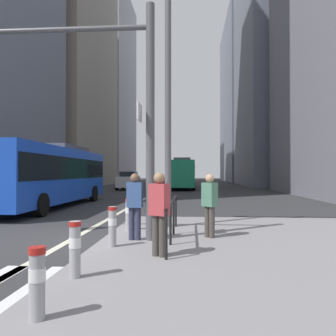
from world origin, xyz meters
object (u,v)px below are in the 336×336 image
at_px(street_lamp_post, 168,64).
at_px(bollard_right, 112,224).
at_px(car_receding_near, 185,178).
at_px(bollard_back, 129,212).
at_px(pedestrian_far, 135,203).
at_px(bollard_front, 37,279).
at_px(car_oncoming_mid, 128,181).
at_px(traffic_signal_gantry, 75,85).
at_px(pedestrian_waiting, 159,210).
at_px(pedestrian_walking, 210,202).
at_px(city_bus_blue_oncoming, 51,173).
at_px(bollard_left, 75,246).
at_px(city_bus_red_receding, 182,173).

relative_size(street_lamp_post, bollard_right, 8.74).
relative_size(car_receding_near, bollard_back, 4.75).
bearing_deg(pedestrian_far, bollard_front, -94.36).
height_order(car_oncoming_mid, traffic_signal_gantry, traffic_signal_gantry).
height_order(street_lamp_post, bollard_back, street_lamp_post).
distance_m(pedestrian_waiting, pedestrian_walking, 2.34).
height_order(bollard_front, bollard_back, bollard_back).
xyz_separation_m(bollard_right, pedestrian_waiting, (1.16, -0.81, 0.44)).
distance_m(traffic_signal_gantry, bollard_right, 3.72).
relative_size(city_bus_blue_oncoming, traffic_signal_gantry, 1.95).
xyz_separation_m(car_receding_near, traffic_signal_gantry, (-1.98, -43.63, 3.11)).
xyz_separation_m(bollard_left, pedestrian_waiting, (1.23, 1.46, 0.44)).
distance_m(city_bus_blue_oncoming, city_bus_red_receding, 21.72).
height_order(city_bus_red_receding, bollard_right, city_bus_red_receding).
distance_m(bollard_back, pedestrian_walking, 2.54).
bearing_deg(pedestrian_far, city_bus_blue_oncoming, 124.24).
relative_size(city_bus_red_receding, car_oncoming_mid, 2.85).
height_order(street_lamp_post, pedestrian_waiting, street_lamp_post).
bearing_deg(bollard_back, pedestrian_walking, -21.78).
distance_m(street_lamp_post, pedestrian_walking, 4.68).
relative_size(city_bus_blue_oncoming, street_lamp_post, 1.46).
bearing_deg(bollard_front, pedestrian_walking, 65.85).
distance_m(street_lamp_post, pedestrian_waiting, 5.57).
height_order(bollard_back, pedestrian_far, pedestrian_far).
bearing_deg(street_lamp_post, city_bus_blue_oncoming, 134.78).
bearing_deg(street_lamp_post, bollard_right, -110.53).
xyz_separation_m(bollard_left, bollard_right, (0.07, 2.26, 0.00)).
xyz_separation_m(city_bus_red_receding, street_lamp_post, (0.35, -27.55, 3.45)).
bearing_deg(bollard_back, bollard_right, -88.86).
distance_m(bollard_left, bollard_right, 2.27).
height_order(bollard_front, bollard_left, bollard_left).
bearing_deg(bollard_right, bollard_left, -91.69).
bearing_deg(car_receding_near, street_lamp_post, -89.61).
bearing_deg(bollard_back, city_bus_blue_oncoming, 126.87).
height_order(city_bus_blue_oncoming, car_oncoming_mid, city_bus_blue_oncoming).
bearing_deg(car_receding_near, city_bus_blue_oncoming, -100.53).
bearing_deg(street_lamp_post, bollard_front, -98.88).
height_order(car_receding_near, street_lamp_post, street_lamp_post).
distance_m(bollard_front, bollard_right, 3.79).
bearing_deg(bollard_back, city_bus_red_receding, 88.44).
distance_m(street_lamp_post, pedestrian_far, 4.75).
bearing_deg(bollard_back, pedestrian_waiting, -67.99).
bearing_deg(bollard_front, traffic_signal_gantry, 104.93).
height_order(street_lamp_post, bollard_left, street_lamp_post).
xyz_separation_m(pedestrian_waiting, pedestrian_far, (-0.78, 1.59, -0.02)).
relative_size(bollard_back, pedestrian_walking, 0.56).
xyz_separation_m(bollard_front, pedestrian_far, (0.35, 4.57, 0.46)).
xyz_separation_m(car_receding_near, bollard_back, (-0.84, -42.23, -0.32)).
xyz_separation_m(bollard_front, bollard_left, (-0.10, 1.53, 0.04)).
distance_m(city_bus_blue_oncoming, pedestrian_waiting, 12.52).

